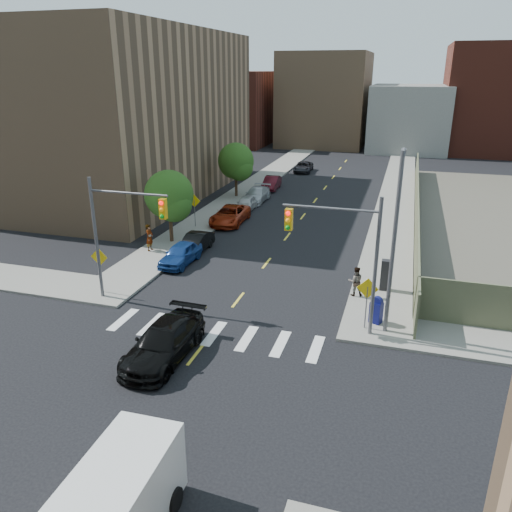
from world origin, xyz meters
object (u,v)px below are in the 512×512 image
Objects in this scene: parked_car_blue at (181,254)px; parked_car_white at (246,203)px; parked_car_silver at (257,195)px; parked_car_red at (230,215)px; black_sedan at (164,342)px; cargo_van at (112,512)px; payphone at (385,275)px; pedestrian_east at (356,281)px; parked_car_black at (195,243)px; parked_car_maroon at (271,183)px; mailbox at (376,310)px; parked_car_grey at (303,167)px; pedestrian_west at (150,238)px.

parked_car_white is (0.00, 14.27, -0.06)m from parked_car_blue.
parked_car_red is at bearing -90.31° from parked_car_silver.
parked_car_red is at bearing 103.12° from black_sedan.
cargo_van is at bearing -68.01° from parked_car_blue.
parked_car_red reaches higher than parked_car_silver.
pedestrian_east is at bearing -141.14° from payphone.
parked_car_blue is 2.41× the size of pedestrian_east.
parked_car_white is at bearing 91.56° from parked_car_black.
pedestrian_east reaches higher than parked_car_red.
parked_car_white is 9.02m from parked_car_maroon.
black_sedan is 2.95× the size of payphone.
payphone is (0.19, 4.29, 0.23)m from mailbox.
black_sedan is at bearing 34.95° from pedestrian_east.
parked_car_grey is 3.14× the size of mailbox.
parked_car_black is at bearing 109.18° from black_sedan.
mailbox is at bearing 99.76° from pedestrian_east.
parked_car_red is 19.84m from mailbox.
parked_car_grey is 2.35× the size of pedestrian_west.
parked_car_white is at bearing 101.12° from black_sedan.
pedestrian_east is (14.84, -3.42, -0.10)m from pedestrian_west.
parked_car_white is 2.63× the size of mailbox.
parked_car_black is 20.82m from parked_car_maroon.
black_sedan is at bearing 107.34° from cargo_van.
cargo_van reaches higher than parked_car_white.
parked_car_maroon is (0.00, 20.82, 0.03)m from parked_car_black.
cargo_van reaches higher than parked_car_blue.
cargo_van is at bearing 61.35° from pedestrian_east.
cargo_van is (7.36, -29.91, 0.57)m from parked_car_red.
parked_car_black is 2.08× the size of pedestrian_west.
black_sedan is 13.68m from payphone.
parked_car_maroon is at bearing 88.75° from parked_car_red.
payphone reaches higher than parked_car_grey.
parked_car_blue is 0.76× the size of cargo_van.
parked_car_maroon reaches higher than parked_car_black.
cargo_van is at bearing -80.89° from parked_car_white.
pedestrian_east reaches higher than black_sedan.
parked_car_black is 0.89× the size of parked_car_grey.
cargo_van is 23.88m from pedestrian_west.
parked_car_black is 11.80m from parked_car_white.
parked_car_white is 25.54m from black_sedan.
pedestrian_west is at bearing -101.12° from parked_car_maroon.
parked_car_black is 3.24m from pedestrian_west.
pedestrian_west is (-3.04, -8.41, 0.38)m from parked_car_red.
parked_car_grey is at bearing 79.91° from parked_car_maroon.
parked_car_red is at bearing 154.62° from mailbox.
parked_car_black is 2.17× the size of payphone.
pedestrian_west is at bearing -27.82° from pedestrian_east.
parked_car_white is at bearing 147.37° from mailbox.
pedestrian_east is at bearing -46.32° from parked_car_red.
pedestrian_east reaches higher than parked_car_white.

